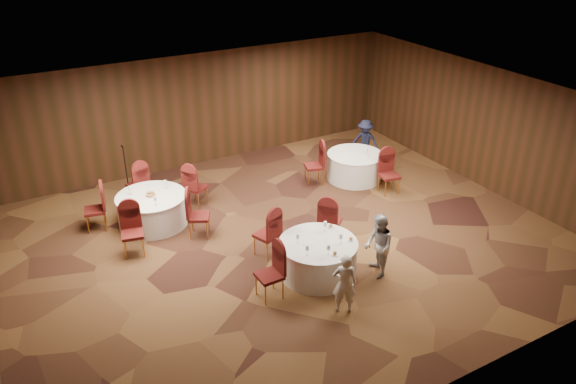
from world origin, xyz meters
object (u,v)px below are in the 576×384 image
mic_stand (128,186)px  man_c (365,141)px  table_left (152,209)px  woman_a (344,284)px  table_right (355,166)px  table_main (318,258)px  woman_b (378,246)px

mic_stand → man_c: bearing=-7.8°
table_left → woman_a: woman_a is taller
table_right → man_c: man_c is taller
table_right → mic_stand: bearing=163.3°
table_main → table_left: size_ratio=0.98×
table_left → woman_b: (3.35, -4.26, 0.31)m
man_c → table_main: bearing=-81.3°
table_right → woman_b: bearing=-119.7°
woman_a → man_c: size_ratio=0.96×
table_right → man_c: bearing=41.1°
table_left → table_right: bearing=-3.5°
table_left → man_c: bearing=4.2°
table_right → man_c: size_ratio=1.18×
table_right → man_c: (0.93, 0.81, 0.27)m
table_right → woman_a: bearing=-127.5°
woman_a → woman_b: bearing=-122.4°
table_right → table_left: bearing=176.5°
woman_b → mic_stand: bearing=-128.3°
woman_b → table_main: bearing=-101.5°
table_main → woman_a: bearing=-99.9°
mic_stand → man_c: (6.71, -0.92, 0.20)m
table_left → table_right: same height
table_main → table_right: 4.65m
woman_a → woman_b: size_ratio=0.90×
table_left → mic_stand: (-0.18, 1.40, 0.06)m
table_right → mic_stand: (-5.77, 1.74, 0.06)m
table_left → mic_stand: mic_stand is taller
woman_a → table_left: bearing=-35.7°
table_right → woman_a: (-3.49, -4.55, 0.24)m
mic_stand → woman_b: bearing=-58.0°
table_main → woman_a: 1.29m
mic_stand → woman_b: size_ratio=1.12×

